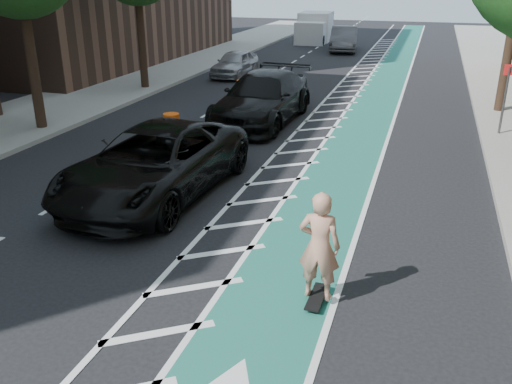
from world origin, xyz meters
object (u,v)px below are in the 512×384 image
at_px(skateboarder, 319,246).
at_px(suv_near, 155,163).
at_px(suv_far, 263,98).
at_px(barrel_a, 172,128).

xyz_separation_m(skateboarder, suv_near, (-4.87, 3.55, -0.22)).
height_order(suv_far, barrel_a, suv_far).
bearing_deg(barrel_a, suv_near, -68.72).
height_order(suv_near, barrel_a, suv_near).
distance_m(suv_near, barrel_a, 4.80).
bearing_deg(suv_far, skateboarder, -66.29).
relative_size(skateboarder, suv_far, 0.31).
height_order(skateboarder, suv_near, skateboarder).
bearing_deg(skateboarder, barrel_a, -49.56).
xyz_separation_m(suv_near, barrel_a, (-1.73, 4.45, -0.43)).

